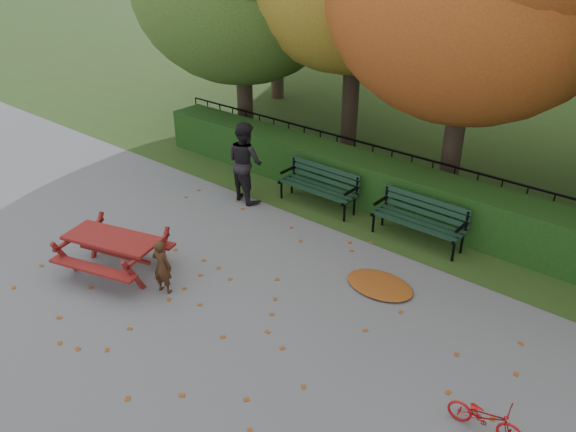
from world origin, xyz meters
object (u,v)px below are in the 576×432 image
Objects in this scene: picnic_table at (113,245)px; bicycle at (485,417)px; bench_right at (420,217)px; child at (162,266)px; bench_left at (320,183)px; adult at (245,162)px.

picnic_table is 6.45m from bicycle.
bench_right reaches higher than picnic_table.
child reaches higher than picnic_table.
bench_left is 6.39m from bicycle.
child is (-2.46, -4.25, -0.03)m from bench_right.
picnic_table is at bearing 91.52° from bicycle.
bench_right is (2.40, 0.00, 0.00)m from bench_left.
adult is 7.29m from bicycle.
picnic_table is at bearing -128.89° from bench_right.
bench_right reaches higher than bicycle.
adult is at bearing 77.86° from picnic_table.
bicycle is (6.40, 0.77, -0.32)m from picnic_table.
adult reaches higher than bicycle.
bench_right is 1.01× the size of adult.
child reaches higher than bicycle.
adult is (-3.84, -0.80, 0.37)m from bench_right.
picnic_table is at bearing -104.75° from bench_left.
bench_right is 4.63m from bicycle.
child is 0.55× the size of adult.
picnic_table is 2.02× the size of child.
adult reaches higher than bench_right.
bench_left is 0.91× the size of picnic_table.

